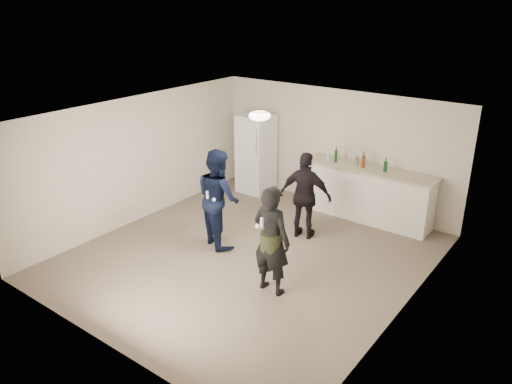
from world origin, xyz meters
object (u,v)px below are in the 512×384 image
Objects in this scene: counter at (367,195)px; woman at (272,240)px; shaker at (357,161)px; man at (218,198)px; spectator at (306,196)px; fridge at (256,154)px.

woman is at bearing -90.39° from counter.
shaker is 0.09× the size of man.
fridge is at bearing -45.43° from spectator.
man reaches higher than woman.
woman is 1.04× the size of spectator.
fridge is 2.45m from shaker.
counter is at bearing -125.02° from spectator.
shaker is 3.01m from man.
fridge reaches higher than woman.
fridge is (-2.73, -0.07, 0.38)m from counter.
fridge is 1.00× the size of man.
fridge is 4.23m from woman.
spectator is (2.16, -1.37, -0.07)m from fridge.
fridge is 1.09× the size of spectator.
woman reaches higher than spectator.
man is (-1.69, -2.60, 0.37)m from counter.
counter is 3.12m from man.
woman is at bearing 93.38° from spectator.
spectator reaches higher than counter.
fridge is at bearing -177.03° from shaker.
counter is at bearing 1.47° from fridge.
spectator is (-0.58, -1.44, 0.30)m from counter.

